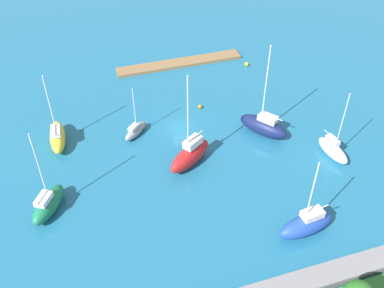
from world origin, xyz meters
TOP-DOWN VIEW (x-y plane):
  - water at (0.00, 0.00)m, footprint 160.00×160.00m
  - pier_dock at (-5.57, -19.31)m, footprint 24.60×3.08m
  - sailboat_blue_outer_mooring at (-8.62, 24.69)m, footprint 7.60×3.38m
  - sailboat_yellow_mid_basin at (18.80, -1.90)m, footprint 2.72×7.61m
  - sailboat_navy_by_breakwater at (-11.89, 5.28)m, footprint 6.97×8.10m
  - sailboat_red_west_end at (1.07, 8.57)m, footprint 7.98×6.42m
  - sailboat_white_far_north at (-19.32, 13.30)m, footprint 2.60×6.24m
  - sailboat_gray_east_end at (7.15, -0.41)m, footprint 4.80×4.66m
  - sailboat_green_along_channel at (21.05, 11.57)m, footprint 5.70×7.10m
  - mooring_buoy_yellow at (-17.78, -14.77)m, footprint 0.78×0.78m
  - mooring_buoy_orange at (-4.71, -4.14)m, footprint 0.67×0.67m

SIDE VIEW (x-z plane):
  - water at x=0.00m, z-range 0.00..0.00m
  - pier_dock at x=-5.57m, z-range 0.00..0.58m
  - mooring_buoy_orange at x=-4.71m, z-range 0.00..0.67m
  - mooring_buoy_yellow at x=-17.78m, z-range 0.00..0.78m
  - sailboat_gray_east_end at x=7.15m, z-range -3.36..5.14m
  - sailboat_white_far_north at x=-19.32m, z-range -4.36..6.91m
  - sailboat_green_along_channel at x=21.05m, z-range -4.92..7.61m
  - sailboat_yellow_mid_basin at x=18.80m, z-range -4.49..7.33m
  - sailboat_blue_outer_mooring at x=-8.62m, z-range -4.43..7.37m
  - sailboat_navy_by_breakwater at x=-11.89m, z-range -6.03..9.13m
  - sailboat_red_west_end at x=1.07m, z-range -5.74..9.30m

